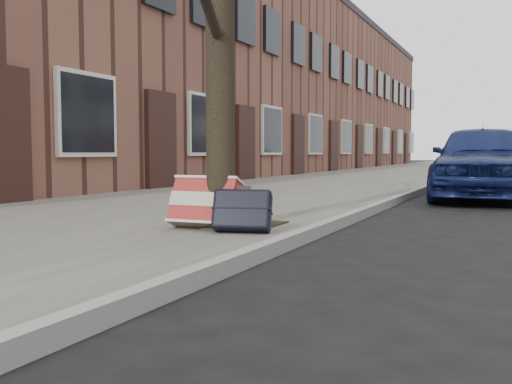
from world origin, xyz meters
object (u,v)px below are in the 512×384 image
at_px(suitcase_navy, 242,210).
at_px(car_near_front, 482,161).
at_px(suitcase_red, 205,203).
at_px(car_near_mid, 502,157).

height_order(suitcase_navy, car_near_front, car_near_front).
bearing_deg(car_near_front, suitcase_red, -110.48).
height_order(suitcase_navy, car_near_mid, car_near_mid).
bearing_deg(suitcase_red, car_near_front, 70.19).
bearing_deg(car_near_front, suitcase_navy, -106.69).
relative_size(suitcase_navy, car_near_mid, 0.13).
bearing_deg(suitcase_navy, car_near_mid, 67.30).
bearing_deg(suitcase_navy, suitcase_red, 154.17).
bearing_deg(car_near_front, car_near_mid, 86.93).
bearing_deg(car_near_mid, suitcase_red, -109.67).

